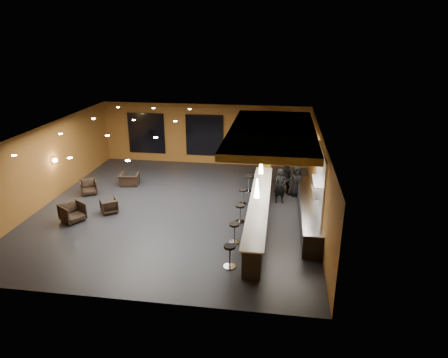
# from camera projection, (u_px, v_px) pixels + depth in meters

# --- Properties ---
(floor) EXTENTS (12.00, 13.00, 0.10)m
(floor) POSITION_uv_depth(u_px,v_px,m) (178.00, 209.00, 17.77)
(floor) COLOR black
(floor) RESTS_ON ground
(ceiling) EXTENTS (12.00, 13.00, 0.10)m
(ceiling) POSITION_uv_depth(u_px,v_px,m) (175.00, 130.00, 16.50)
(ceiling) COLOR black
(wall_back) EXTENTS (12.00, 0.10, 3.50)m
(wall_back) POSITION_uv_depth(u_px,v_px,m) (205.00, 134.00, 23.20)
(wall_back) COLOR brown
(wall_back) RESTS_ON floor
(wall_front) EXTENTS (12.00, 0.10, 3.50)m
(wall_front) POSITION_uv_depth(u_px,v_px,m) (116.00, 248.00, 11.06)
(wall_front) COLOR brown
(wall_front) RESTS_ON floor
(wall_left) EXTENTS (0.10, 13.00, 3.50)m
(wall_left) POSITION_uv_depth(u_px,v_px,m) (46.00, 165.00, 17.95)
(wall_left) COLOR brown
(wall_left) RESTS_ON floor
(wall_right) EXTENTS (0.10, 13.00, 3.50)m
(wall_right) POSITION_uv_depth(u_px,v_px,m) (320.00, 178.00, 16.32)
(wall_right) COLOR brown
(wall_right) RESTS_ON floor
(wood_soffit) EXTENTS (3.60, 8.00, 0.28)m
(wood_soffit) POSITION_uv_depth(u_px,v_px,m) (272.00, 132.00, 16.96)
(wood_soffit) COLOR #B38B34
(wood_soffit) RESTS_ON ceiling
(window_left) EXTENTS (2.20, 0.06, 2.40)m
(window_left) POSITION_uv_depth(u_px,v_px,m) (146.00, 133.00, 23.59)
(window_left) COLOR black
(window_left) RESTS_ON wall_back
(window_center) EXTENTS (2.20, 0.06, 2.40)m
(window_center) POSITION_uv_depth(u_px,v_px,m) (205.00, 135.00, 23.12)
(window_center) COLOR black
(window_center) RESTS_ON wall_back
(window_right) EXTENTS (2.20, 0.06, 2.40)m
(window_right) POSITION_uv_depth(u_px,v_px,m) (256.00, 137.00, 22.72)
(window_right) COLOR black
(window_right) RESTS_ON wall_back
(tile_backsplash) EXTENTS (0.06, 3.20, 2.40)m
(tile_backsplash) POSITION_uv_depth(u_px,v_px,m) (320.00, 181.00, 15.32)
(tile_backsplash) COLOR white
(tile_backsplash) RESTS_ON wall_right
(bar_counter) EXTENTS (0.60, 8.00, 1.00)m
(bar_counter) POSITION_uv_depth(u_px,v_px,m) (259.00, 212.00, 16.16)
(bar_counter) COLOR black
(bar_counter) RESTS_ON floor
(bar_top) EXTENTS (0.78, 8.10, 0.05)m
(bar_top) POSITION_uv_depth(u_px,v_px,m) (259.00, 200.00, 15.97)
(bar_top) COLOR silver
(bar_top) RESTS_ON bar_counter
(prep_counter) EXTENTS (0.70, 6.00, 0.86)m
(prep_counter) POSITION_uv_depth(u_px,v_px,m) (308.00, 212.00, 16.38)
(prep_counter) COLOR black
(prep_counter) RESTS_ON floor
(prep_top) EXTENTS (0.72, 6.00, 0.03)m
(prep_top) POSITION_uv_depth(u_px,v_px,m) (309.00, 202.00, 16.22)
(prep_top) COLOR silver
(prep_top) RESTS_ON prep_counter
(wall_shelf_lower) EXTENTS (0.30, 1.50, 0.03)m
(wall_shelf_lower) POSITION_uv_depth(u_px,v_px,m) (316.00, 192.00, 15.29)
(wall_shelf_lower) COLOR silver
(wall_shelf_lower) RESTS_ON wall_right
(wall_shelf_upper) EXTENTS (0.30, 1.50, 0.03)m
(wall_shelf_upper) POSITION_uv_depth(u_px,v_px,m) (317.00, 181.00, 15.14)
(wall_shelf_upper) COLOR silver
(wall_shelf_upper) RESTS_ON wall_right
(column) EXTENTS (0.60, 0.60, 3.50)m
(column) POSITION_uv_depth(u_px,v_px,m) (265.00, 151.00, 19.98)
(column) COLOR olive
(column) RESTS_ON floor
(wall_sconce) EXTENTS (0.22, 0.22, 0.22)m
(wall_sconce) POSITION_uv_depth(u_px,v_px,m) (55.00, 160.00, 18.37)
(wall_sconce) COLOR #FFE5B2
(wall_sconce) RESTS_ON wall_left
(pendant_0) EXTENTS (0.20, 0.20, 0.70)m
(pendant_0) POSITION_uv_depth(u_px,v_px,m) (257.00, 188.00, 13.65)
(pendant_0) COLOR white
(pendant_0) RESTS_ON wood_soffit
(pendant_1) EXTENTS (0.20, 0.20, 0.70)m
(pendant_1) POSITION_uv_depth(u_px,v_px,m) (261.00, 165.00, 15.97)
(pendant_1) COLOR white
(pendant_1) RESTS_ON wood_soffit
(pendant_2) EXTENTS (0.20, 0.20, 0.70)m
(pendant_2) POSITION_uv_depth(u_px,v_px,m) (264.00, 148.00, 18.29)
(pendant_2) COLOR white
(pendant_2) RESTS_ON wood_soffit
(staff_a) EXTENTS (0.67, 0.54, 1.61)m
(staff_a) POSITION_uv_depth(u_px,v_px,m) (280.00, 186.00, 18.04)
(staff_a) COLOR black
(staff_a) RESTS_ON floor
(staff_b) EXTENTS (0.85, 0.69, 1.63)m
(staff_b) POSITION_uv_depth(u_px,v_px,m) (287.00, 179.00, 18.81)
(staff_b) COLOR black
(staff_b) RESTS_ON floor
(staff_c) EXTENTS (0.85, 0.69, 1.51)m
(staff_c) POSITION_uv_depth(u_px,v_px,m) (297.00, 181.00, 18.81)
(staff_c) COLOR black
(staff_c) RESTS_ON floor
(armchair_a) EXTENTS (1.18, 1.17, 0.78)m
(armchair_a) POSITION_uv_depth(u_px,v_px,m) (72.00, 212.00, 16.41)
(armchair_a) COLOR black
(armchair_a) RESTS_ON floor
(armchair_b) EXTENTS (0.94, 0.95, 0.63)m
(armchair_b) POSITION_uv_depth(u_px,v_px,m) (109.00, 206.00, 17.21)
(armchair_b) COLOR black
(armchair_b) RESTS_ON floor
(armchair_c) EXTENTS (1.03, 1.04, 0.70)m
(armchair_c) POSITION_uv_depth(u_px,v_px,m) (89.00, 187.00, 19.16)
(armchair_c) COLOR black
(armchair_c) RESTS_ON floor
(armchair_d) EXTENTS (1.06, 0.96, 0.62)m
(armchair_d) POSITION_uv_depth(u_px,v_px,m) (129.00, 179.00, 20.25)
(armchair_d) COLOR black
(armchair_d) RESTS_ON floor
(bar_stool_0) EXTENTS (0.41, 0.41, 0.81)m
(bar_stool_0) POSITION_uv_depth(u_px,v_px,m) (230.00, 253.00, 13.16)
(bar_stool_0) COLOR silver
(bar_stool_0) RESTS_ON floor
(bar_stool_1) EXTENTS (0.39, 0.39, 0.78)m
(bar_stool_1) POSITION_uv_depth(u_px,v_px,m) (234.00, 230.00, 14.70)
(bar_stool_1) COLOR silver
(bar_stool_1) RESTS_ON floor
(bar_stool_2) EXTENTS (0.40, 0.40, 0.78)m
(bar_stool_2) POSITION_uv_depth(u_px,v_px,m) (240.00, 211.00, 16.26)
(bar_stool_2) COLOR silver
(bar_stool_2) RESTS_ON floor
(bar_stool_3) EXTENTS (0.36, 0.36, 0.72)m
(bar_stool_3) POSITION_uv_depth(u_px,v_px,m) (243.00, 195.00, 17.98)
(bar_stool_3) COLOR silver
(bar_stool_3) RESTS_ON floor
(bar_stool_4) EXTENTS (0.41, 0.41, 0.81)m
(bar_stool_4) POSITION_uv_depth(u_px,v_px,m) (249.00, 181.00, 19.40)
(bar_stool_4) COLOR silver
(bar_stool_4) RESTS_ON floor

